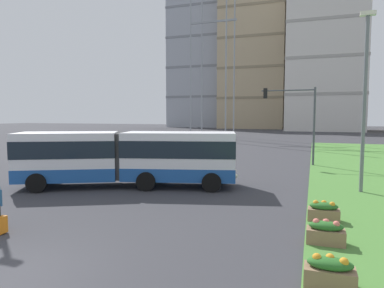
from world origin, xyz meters
TOP-DOWN VIEW (x-y plane):
  - ground_plane at (0.00, 0.00)m, footprint 260.00×260.00m
  - articulated_bus at (-2.69, 10.41)m, footprint 11.85×6.45m
  - rolling_suitcase at (-2.81, 2.32)m, footprint 0.27×0.38m
  - flower_planter_0 at (7.29, 2.00)m, footprint 1.10×0.56m
  - flower_planter_1 at (7.29, 4.78)m, footprint 1.10×0.56m
  - flower_planter_2 at (7.29, 7.18)m, footprint 1.10×0.56m
  - traffic_light_far_right at (5.55, 22.00)m, footprint 4.11×0.28m
  - streetlight_median at (9.19, 12.91)m, footprint 0.70×0.28m
  - apartment_tower_west at (-30.00, 105.72)m, footprint 17.73×16.35m
  - apartment_tower_westcentre at (-10.63, 99.27)m, footprint 18.96×15.55m
  - apartment_tower_centre at (9.12, 89.67)m, footprint 18.53×18.27m
  - transmission_pylon at (-9.61, 51.30)m, footprint 9.00×6.24m

SIDE VIEW (x-z plane):
  - ground_plane at x=0.00m, z-range 0.00..0.00m
  - rolling_suitcase at x=-2.81m, z-range -0.17..0.80m
  - flower_planter_0 at x=7.29m, z-range 0.06..0.80m
  - flower_planter_1 at x=7.29m, z-range 0.06..0.80m
  - flower_planter_2 at x=7.29m, z-range 0.06..0.80m
  - articulated_bus at x=-2.69m, z-range 0.15..3.15m
  - traffic_light_far_right at x=5.55m, z-range 1.15..7.21m
  - streetlight_median at x=9.19m, z-range 0.44..9.38m
  - transmission_pylon at x=-9.61m, z-range 1.42..31.46m
  - apartment_tower_westcentre at x=-10.63m, z-range 0.02..42.81m
  - apartment_tower_centre at x=9.12m, z-range 0.02..43.09m
  - apartment_tower_west at x=-30.00m, z-range 0.02..47.32m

